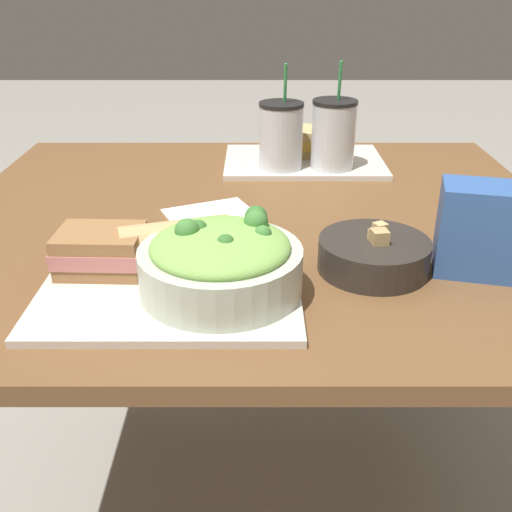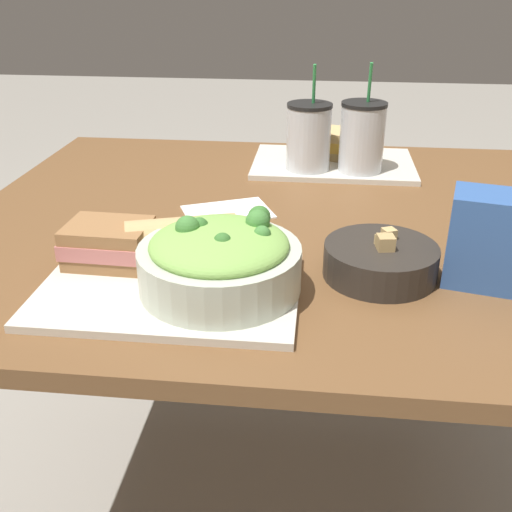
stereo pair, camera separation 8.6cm
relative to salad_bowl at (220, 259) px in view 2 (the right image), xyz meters
name	(u,v)px [view 2 (the right image)]	position (x,y,z in m)	size (l,w,h in m)	color
ground_plane	(269,503)	(0.05, 0.31, -0.83)	(12.00, 12.00, 0.00)	gray
dining_table	(272,263)	(0.05, 0.31, -0.16)	(1.18, 1.04, 0.77)	brown
tray_near	(170,290)	(-0.08, 0.00, -0.05)	(0.38, 0.26, 0.01)	beige
tray_far	(333,164)	(0.16, 0.64, -0.05)	(0.38, 0.26, 0.01)	beige
salad_bowl	(220,259)	(0.00, 0.00, 0.00)	(0.23, 0.23, 0.11)	beige
soup_bowl	(380,260)	(0.23, 0.09, -0.03)	(0.17, 0.17, 0.07)	#2D2823
sandwich_near	(109,243)	(-0.19, 0.06, -0.01)	(0.13, 0.10, 0.06)	olive
baguette_near	(184,239)	(-0.07, 0.08, -0.01)	(0.18, 0.12, 0.07)	tan
sandwich_far	(334,143)	(0.17, 0.68, -0.01)	(0.15, 0.14, 0.06)	tan
drink_cup_dark	(309,139)	(0.11, 0.57, 0.02)	(0.10, 0.10, 0.23)	silver
drink_cup_red	(362,139)	(0.22, 0.57, 0.03)	(0.10, 0.10, 0.24)	silver
chip_bag	(498,241)	(0.40, 0.08, 0.01)	(0.16, 0.11, 0.14)	#335BA3
napkin_folded	(228,212)	(-0.04, 0.32, -0.06)	(0.20, 0.17, 0.00)	white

